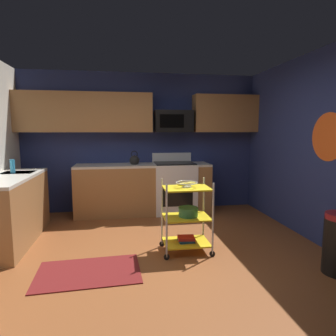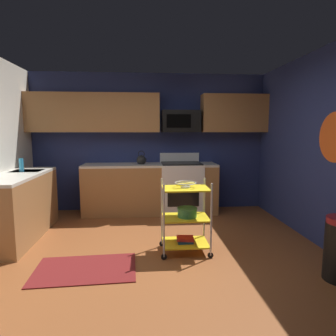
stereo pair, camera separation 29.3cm
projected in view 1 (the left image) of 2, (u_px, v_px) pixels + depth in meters
The scene contains 14 objects.
floor at pixel (158, 265), 3.39m from camera, with size 4.40×4.80×0.04m, color brown.
wall_back at pixel (142, 143), 5.60m from camera, with size 4.52×0.06×2.60m, color navy.
wall_flower_decal at pixel (328, 137), 3.68m from camera, with size 0.62×0.62×0.00m, color #E5591E.
counter_run at pixel (98, 196), 4.81m from camera, with size 3.42×2.27×0.92m.
oven_range at pixel (174, 187), 5.48m from camera, with size 0.76×0.65×1.10m.
upper_cabinets at pixel (135, 113), 5.32m from camera, with size 4.40×0.33×0.70m.
microwave at pixel (173, 121), 5.42m from camera, with size 0.70×0.39×0.40m.
rolling_cart at pixel (186, 217), 3.66m from camera, with size 0.63×0.43×0.91m.
fruit_bowl at pixel (187, 184), 3.61m from camera, with size 0.27×0.27×0.07m.
mixing_bowl_large at pixel (188, 212), 3.66m from camera, with size 0.25×0.25×0.11m.
book_stack at pixel (186, 239), 3.70m from camera, with size 0.22×0.18×0.06m.
kettle at pixel (134, 160), 5.29m from camera, with size 0.21×0.18×0.26m.
dish_soap_bottle at pixel (13, 166), 4.17m from camera, with size 0.06×0.06×0.20m, color #2D8CBF.
floor_rug at pixel (89, 272), 3.16m from camera, with size 1.10×0.70×0.01m, color maroon.
Camera 1 is at (-0.39, -3.20, 1.53)m, focal length 31.17 mm.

